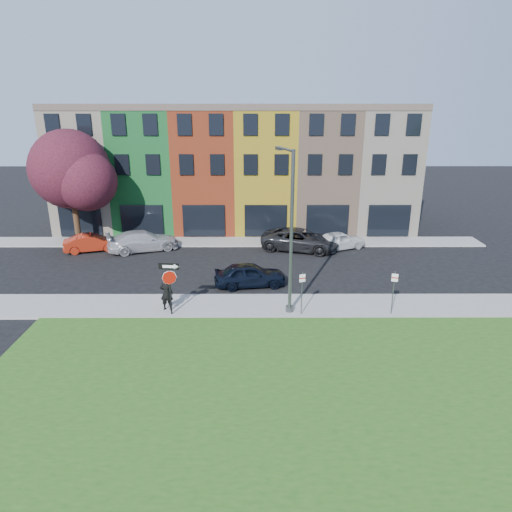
{
  "coord_description": "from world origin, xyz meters",
  "views": [
    {
      "loc": [
        -0.87,
        -19.72,
        10.69
      ],
      "look_at": [
        -0.81,
        4.0,
        2.61
      ],
      "focal_mm": 32.0,
      "sensor_mm": 36.0,
      "label": 1
    }
  ],
  "objects_px": {
    "sedan_near": "(250,275)",
    "stop_sign": "(169,278)",
    "street_lamp": "(290,233)",
    "man": "(167,293)"
  },
  "relations": [
    {
      "from": "sedan_near",
      "to": "stop_sign",
      "type": "bearing_deg",
      "value": 127.35
    },
    {
      "from": "stop_sign",
      "to": "man",
      "type": "relative_size",
      "value": 1.5
    },
    {
      "from": "stop_sign",
      "to": "street_lamp",
      "type": "distance_m",
      "value": 6.54
    },
    {
      "from": "street_lamp",
      "to": "stop_sign",
      "type": "bearing_deg",
      "value": 168.81
    },
    {
      "from": "stop_sign",
      "to": "sedan_near",
      "type": "xyz_separation_m",
      "value": [
        4.05,
        4.12,
        -1.41
      ]
    },
    {
      "from": "sedan_near",
      "to": "man",
      "type": "bearing_deg",
      "value": 121.12
    },
    {
      "from": "stop_sign",
      "to": "street_lamp",
      "type": "xyz_separation_m",
      "value": [
        6.13,
        0.52,
        2.22
      ]
    },
    {
      "from": "street_lamp",
      "to": "man",
      "type": "bearing_deg",
      "value": 163.66
    },
    {
      "from": "sedan_near",
      "to": "street_lamp",
      "type": "xyz_separation_m",
      "value": [
        2.08,
        -3.6,
        3.63
      ]
    },
    {
      "from": "stop_sign",
      "to": "sedan_near",
      "type": "distance_m",
      "value": 5.95
    }
  ]
}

